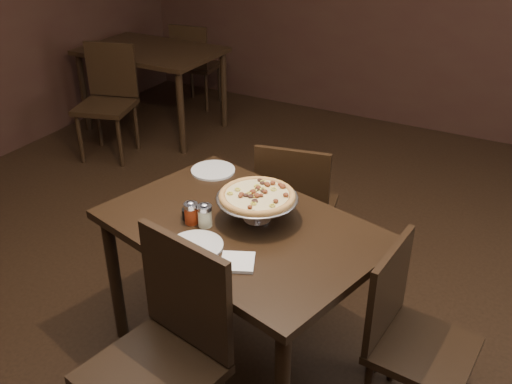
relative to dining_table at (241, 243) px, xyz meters
The scene contains 16 objects.
room 0.73m from the dining_table, 45.95° to the right, with size 6.04×7.04×2.84m.
dining_table is the anchor object (origin of this frame).
background_table 3.13m from the dining_table, 135.29° to the left, with size 1.24×0.82×0.77m.
pizza_stand 0.24m from the dining_table, 56.59° to the left, with size 0.37×0.37×0.15m.
parmesan_shaker 0.22m from the dining_table, 147.60° to the right, with size 0.07×0.07×0.12m.
pepper_flake_shaker 0.27m from the dining_table, 154.43° to the right, with size 0.06×0.06×0.11m.
packet_caddy 0.27m from the dining_table, 164.59° to the right, with size 0.08×0.08×0.06m.
napkin_stack 0.32m from the dining_table, 62.74° to the right, with size 0.14×0.14×0.01m, color white.
plate_left 0.56m from the dining_table, 135.61° to the left, with size 0.23×0.23×0.01m, color silver.
plate_near 0.28m from the dining_table, 107.56° to the right, with size 0.23×0.23×0.01m, color silver.
serving_spatula 0.26m from the dining_table, ahead, with size 0.15×0.15×0.02m.
chair_far 0.74m from the dining_table, 94.39° to the left, with size 0.49×0.49×0.89m.
chair_near 0.63m from the dining_table, 89.11° to the right, with size 0.54×0.54×0.99m.
chair_side 0.83m from the dining_table, ahead, with size 0.43×0.43×0.86m.
bg_chair_far 3.64m from the dining_table, 127.57° to the left, with size 0.46×0.46×0.87m.
bg_chair_near 2.72m from the dining_table, 144.64° to the left, with size 0.55×0.55×0.95m.
Camera 1 is at (1.13, -1.82, 2.15)m, focal length 40.00 mm.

